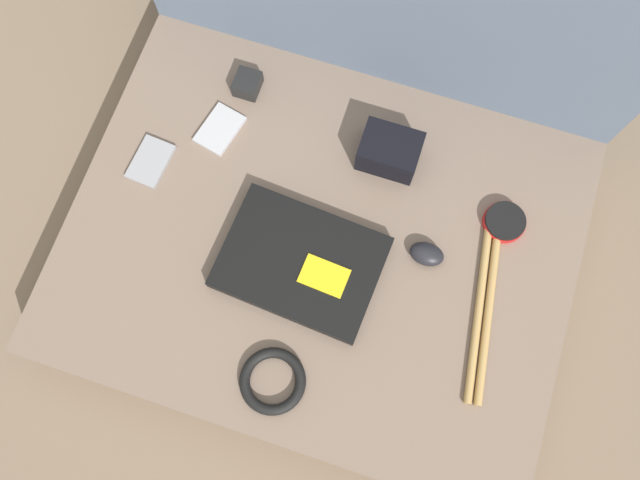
{
  "coord_description": "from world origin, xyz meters",
  "views": [
    {
      "loc": [
        0.1,
        -0.31,
        1.33
      ],
      "look_at": [
        0.0,
        0.0,
        0.15
      ],
      "focal_mm": 35.0,
      "sensor_mm": 36.0,
      "label": 1
    }
  ],
  "objects_px": {
    "camera_pouch": "(390,151)",
    "charger_brick": "(247,84)",
    "phone_silver": "(220,129)",
    "speaker_puck": "(504,222)",
    "laptop": "(301,263)",
    "computer_mouse": "(427,254)",
    "phone_black": "(151,162)"
  },
  "relations": [
    {
      "from": "camera_pouch",
      "to": "charger_brick",
      "type": "xyz_separation_m",
      "value": [
        -0.33,
        0.06,
        -0.02
      ]
    },
    {
      "from": "camera_pouch",
      "to": "charger_brick",
      "type": "distance_m",
      "value": 0.34
    },
    {
      "from": "phone_black",
      "to": "charger_brick",
      "type": "xyz_separation_m",
      "value": [
        0.13,
        0.22,
        0.01
      ]
    },
    {
      "from": "laptop",
      "to": "charger_brick",
      "type": "xyz_separation_m",
      "value": [
        -0.23,
        0.33,
        0.0
      ]
    },
    {
      "from": "phone_silver",
      "to": "phone_black",
      "type": "xyz_separation_m",
      "value": [
        -0.11,
        -0.11,
        0.0
      ]
    },
    {
      "from": "computer_mouse",
      "to": "speaker_puck",
      "type": "bearing_deg",
      "value": 41.46
    },
    {
      "from": "camera_pouch",
      "to": "computer_mouse",
      "type": "bearing_deg",
      "value": -53.77
    },
    {
      "from": "laptop",
      "to": "speaker_puck",
      "type": "bearing_deg",
      "value": 33.98
    },
    {
      "from": "computer_mouse",
      "to": "charger_brick",
      "type": "distance_m",
      "value": 0.52
    },
    {
      "from": "speaker_puck",
      "to": "laptop",
      "type": "bearing_deg",
      "value": -150.13
    },
    {
      "from": "phone_black",
      "to": "computer_mouse",
      "type": "bearing_deg",
      "value": 3.19
    },
    {
      "from": "charger_brick",
      "to": "camera_pouch",
      "type": "bearing_deg",
      "value": -10.74
    },
    {
      "from": "phone_silver",
      "to": "camera_pouch",
      "type": "relative_size",
      "value": 0.96
    },
    {
      "from": "charger_brick",
      "to": "phone_silver",
      "type": "bearing_deg",
      "value": -101.55
    },
    {
      "from": "speaker_puck",
      "to": "camera_pouch",
      "type": "xyz_separation_m",
      "value": [
        -0.26,
        0.06,
        0.02
      ]
    },
    {
      "from": "phone_black",
      "to": "camera_pouch",
      "type": "xyz_separation_m",
      "value": [
        0.46,
        0.16,
        0.03
      ]
    },
    {
      "from": "phone_black",
      "to": "camera_pouch",
      "type": "distance_m",
      "value": 0.49
    },
    {
      "from": "speaker_puck",
      "to": "charger_brick",
      "type": "xyz_separation_m",
      "value": [
        -0.59,
        0.13,
        0.01
      ]
    },
    {
      "from": "phone_black",
      "to": "speaker_puck",
      "type": "bearing_deg",
      "value": 12.41
    },
    {
      "from": "laptop",
      "to": "camera_pouch",
      "type": "xyz_separation_m",
      "value": [
        0.1,
        0.27,
        0.02
      ]
    },
    {
      "from": "speaker_puck",
      "to": "computer_mouse",
      "type": "bearing_deg",
      "value": -138.95
    },
    {
      "from": "speaker_puck",
      "to": "charger_brick",
      "type": "height_order",
      "value": "charger_brick"
    },
    {
      "from": "charger_brick",
      "to": "laptop",
      "type": "bearing_deg",
      "value": -55.16
    },
    {
      "from": "phone_silver",
      "to": "camera_pouch",
      "type": "bearing_deg",
      "value": 20.87
    },
    {
      "from": "phone_silver",
      "to": "phone_black",
      "type": "height_order",
      "value": "phone_black"
    },
    {
      "from": "speaker_puck",
      "to": "charger_brick",
      "type": "distance_m",
      "value": 0.61
    },
    {
      "from": "phone_silver",
      "to": "phone_black",
      "type": "relative_size",
      "value": 1.08
    },
    {
      "from": "phone_black",
      "to": "camera_pouch",
      "type": "height_order",
      "value": "camera_pouch"
    },
    {
      "from": "laptop",
      "to": "computer_mouse",
      "type": "relative_size",
      "value": 4.64
    },
    {
      "from": "laptop",
      "to": "phone_silver",
      "type": "relative_size",
      "value": 2.8
    },
    {
      "from": "laptop",
      "to": "speaker_puck",
      "type": "height_order",
      "value": "laptop"
    },
    {
      "from": "computer_mouse",
      "to": "phone_black",
      "type": "distance_m",
      "value": 0.59
    }
  ]
}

